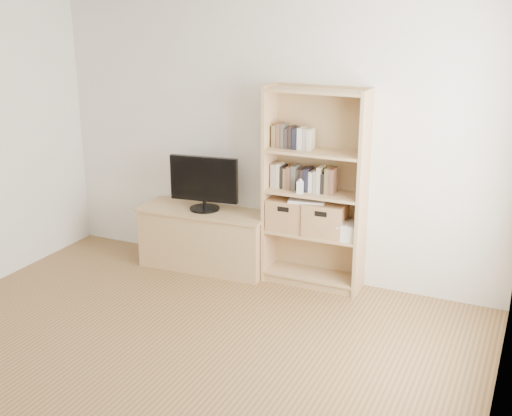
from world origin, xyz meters
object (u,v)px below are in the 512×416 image
Objects in this scene: basket_left at (289,214)px; basket_right at (325,219)px; baby_monitor at (300,187)px; tv_stand at (205,239)px; bookshelf at (315,190)px; television at (204,183)px; laptop at (307,200)px.

basket_right is at bearing -1.43° from basket_left.
tv_stand is at bearing 167.36° from baby_monitor.
baby_monitor is (-0.10, -0.10, 0.04)m from bookshelf.
laptop is at bearing -3.99° from television.
tv_stand is 0.94m from basket_left.
bookshelf is 0.12m from laptop.
baby_monitor is 0.35× the size of laptop.
bookshelf is 0.36m from basket_left.
bookshelf is 5.15× the size of basket_left.
bookshelf reaches higher than basket_right.
laptop is at bearing 179.75° from basket_right.
basket_left is at bearing 167.15° from laptop.
television is 1.24m from basket_right.
laptop reaches higher than basket_left.
baby_monitor is 0.31× the size of basket_left.
basket_right reaches higher than basket_left.
basket_right is (0.36, 0.00, 0.00)m from basket_left.
bookshelf is 5.68× the size of laptop.
baby_monitor reaches higher than basket_right.
laptop is (1.04, 0.06, 0.53)m from tv_stand.
tv_stand is 3.52× the size of basket_left.
television is 0.89m from basket_left.
basket_left is 0.98× the size of basket_right.
basket_right is 0.24m from laptop.
tv_stand is at bearing -179.32° from basket_right.
bookshelf is 2.70× the size of television.
tv_stand is 3.47× the size of basket_right.
bookshelf is 1.11m from television.
television is 1.05m from laptop.
bookshelf reaches higher than television.
tv_stand is at bearing 172.65° from television.
bookshelf is at bearing -0.24° from basket_left.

